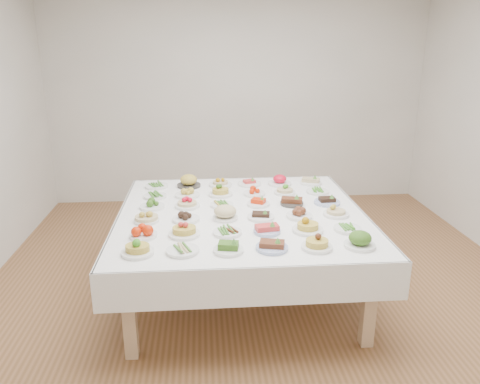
{
  "coord_description": "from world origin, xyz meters",
  "views": [
    {
      "loc": [
        -0.49,
        -3.79,
        2.12
      ],
      "look_at": [
        -0.17,
        0.06,
        0.88
      ],
      "focal_mm": 35.0,
      "sensor_mm": 36.0,
      "label": 1
    }
  ],
  "objects": [
    {
      "name": "room_envelope",
      "position": [
        0.0,
        0.0,
        1.83
      ],
      "size": [
        5.02,
        5.02,
        2.81
      ],
      "color": "#8D5D3A",
      "rests_on": "ground"
    },
    {
      "name": "dish_13",
      "position": [
        -0.63,
        -0.25,
        0.78
      ],
      "size": [
        0.21,
        0.21,
        0.08
      ],
      "color": "white",
      "rests_on": "display_table"
    },
    {
      "name": "dish_24",
      "position": [
        -0.94,
        0.36,
        0.77
      ],
      "size": [
        0.22,
        0.21,
        0.05
      ],
      "color": "white",
      "rests_on": "display_table"
    },
    {
      "name": "dish_1",
      "position": [
        -0.64,
        -0.85,
        0.77
      ],
      "size": [
        0.22,
        0.22,
        0.05
      ],
      "color": "white",
      "rests_on": "display_table"
    },
    {
      "name": "dish_11",
      "position": [
        0.6,
        -0.56,
        0.77
      ],
      "size": [
        0.21,
        0.21,
        0.05
      ],
      "color": "white",
      "rests_on": "display_table"
    },
    {
      "name": "dish_4",
      "position": [
        0.29,
        -0.87,
        0.81
      ],
      "size": [
        0.21,
        0.21,
        0.13
      ],
      "color": "white",
      "rests_on": "display_table"
    },
    {
      "name": "dish_25",
      "position": [
        -0.64,
        0.37,
        0.78
      ],
      "size": [
        0.23,
        0.23,
        0.09
      ],
      "color": "white",
      "rests_on": "display_table"
    },
    {
      "name": "dish_12",
      "position": [
        -0.95,
        -0.26,
        0.81
      ],
      "size": [
        0.2,
        0.2,
        0.12
      ],
      "color": "white",
      "rests_on": "display_table"
    },
    {
      "name": "dish_29",
      "position": [
        0.59,
        0.37,
        0.77
      ],
      "size": [
        0.21,
        0.21,
        0.05
      ],
      "color": "white",
      "rests_on": "display_table"
    },
    {
      "name": "dish_33",
      "position": [
        -0.03,
        0.68,
        0.78
      ],
      "size": [
        0.23,
        0.23,
        0.09
      ],
      "color": "white",
      "rests_on": "display_table"
    },
    {
      "name": "dish_32",
      "position": [
        -0.32,
        0.67,
        0.8
      ],
      "size": [
        0.23,
        0.23,
        0.11
      ],
      "color": "white",
      "rests_on": "display_table"
    },
    {
      "name": "dish_8",
      "position": [
        -0.32,
        -0.56,
        0.77
      ],
      "size": [
        0.21,
        0.21,
        0.05
      ],
      "color": "white",
      "rests_on": "display_table"
    },
    {
      "name": "dish_10",
      "position": [
        0.29,
        -0.56,
        0.81
      ],
      "size": [
        0.23,
        0.23,
        0.14
      ],
      "color": "white",
      "rests_on": "display_table"
    },
    {
      "name": "dish_9",
      "position": [
        -0.02,
        -0.56,
        0.79
      ],
      "size": [
        0.2,
        0.2,
        0.09
      ],
      "color": "#4C66B2",
      "rests_on": "display_table"
    },
    {
      "name": "dish_6",
      "position": [
        -0.94,
        -0.56,
        0.79
      ],
      "size": [
        0.2,
        0.2,
        0.1
      ],
      "color": "white",
      "rests_on": "display_table"
    },
    {
      "name": "display_table",
      "position": [
        -0.17,
        -0.09,
        0.68
      ],
      "size": [
        2.07,
        2.07,
        0.75
      ],
      "color": "white",
      "rests_on": "ground"
    },
    {
      "name": "dish_5",
      "position": [
        0.59,
        -0.86,
        0.8
      ],
      "size": [
        0.22,
        0.22,
        0.12
      ],
      "color": "white",
      "rests_on": "display_table"
    },
    {
      "name": "dish_22",
      "position": [
        0.28,
        0.06,
        0.79
      ],
      "size": [
        0.2,
        0.2,
        0.09
      ],
      "color": "#302D2A",
      "rests_on": "display_table"
    },
    {
      "name": "dish_23",
      "position": [
        0.6,
        0.06,
        0.79
      ],
      "size": [
        0.23,
        0.23,
        0.1
      ],
      "color": "#4C66B2",
      "rests_on": "display_table"
    },
    {
      "name": "dish_28",
      "position": [
        0.28,
        0.37,
        0.79
      ],
      "size": [
        0.2,
        0.2,
        0.1
      ],
      "color": "white",
      "rests_on": "display_table"
    },
    {
      "name": "dish_34",
      "position": [
        0.28,
        0.67,
        0.8
      ],
      "size": [
        0.23,
        0.23,
        0.12
      ],
      "color": "white",
      "rests_on": "display_table"
    },
    {
      "name": "dish_27",
      "position": [
        -0.02,
        0.36,
        0.78
      ],
      "size": [
        0.2,
        0.2,
        0.08
      ],
      "color": "white",
      "rests_on": "display_table"
    },
    {
      "name": "dish_2",
      "position": [
        -0.33,
        -0.87,
        0.79
      ],
      "size": [
        0.21,
        0.21,
        0.09
      ],
      "color": "white",
      "rests_on": "display_table"
    },
    {
      "name": "dish_16",
      "position": [
        0.29,
        -0.25,
        0.79
      ],
      "size": [
        0.21,
        0.21,
        0.09
      ],
      "color": "white",
      "rests_on": "display_table"
    },
    {
      "name": "dish_35",
      "position": [
        0.59,
        0.67,
        0.79
      ],
      "size": [
        0.21,
        0.21,
        0.09
      ],
      "color": "white",
      "rests_on": "display_table"
    },
    {
      "name": "dish_14",
      "position": [
        -0.32,
        -0.25,
        0.81
      ],
      "size": [
        0.2,
        0.2,
        0.12
      ],
      "color": "white",
      "rests_on": "display_table"
    },
    {
      "name": "dish_3",
      "position": [
        -0.03,
        -0.85,
        0.79
      ],
      "size": [
        0.22,
        0.22,
        0.1
      ],
      "color": "#4C66B2",
      "rests_on": "display_table"
    },
    {
      "name": "dish_31",
      "position": [
        -0.63,
        0.67,
        0.81
      ],
      "size": [
        0.23,
        0.23,
        0.13
      ],
      "color": "#302D2A",
      "rests_on": "display_table"
    },
    {
      "name": "dish_30",
      "position": [
        -0.95,
        0.67,
        0.77
      ],
      "size": [
        0.22,
        0.22,
        0.05
      ],
      "color": "white",
      "rests_on": "display_table"
    },
    {
      "name": "dish_15",
      "position": [
        -0.03,
        -0.26,
        0.78
      ],
      "size": [
        0.22,
        0.22,
        0.09
      ],
      "color": "white",
      "rests_on": "display_table"
    },
    {
      "name": "dish_21",
      "position": [
        -0.01,
        0.06,
        0.78
      ],
      "size": [
        0.2,
        0.2,
        0.08
      ],
      "color": "white",
      "rests_on": "display_table"
    },
    {
      "name": "dish_0",
      "position": [
        -0.94,
        -0.85,
        0.82
      ],
      "size": [
        0.22,
        0.22,
        0.14
      ],
      "color": "white",
      "rests_on": "display_table"
    },
    {
      "name": "dish_18",
      "position": [
        -0.94,
        0.07,
        0.79
      ],
      "size": [
        0.21,
        0.21,
        0.09
      ],
      "color": "white",
      "rests_on": "display_table"
    },
    {
      "name": "dish_19",
      "position": [
        -0.63,
        0.07,
        0.81
      ],
      "size": [
        0.21,
        0.21,
        0.12
      ],
      "color": "white",
      "rests_on": "display_table"
    },
    {
      "name": "dish_20",
      "position": [
        -0.33,
        0.06,
        0.77
      ],
      "size": [
        0.2,
        0.2,
        0.05
      ],
      "color": "white",
      "rests_on": "display_table"
    },
    {
      "name": "dish_17",
      "position": [
        0.6,
        -0.24,
        0.81
      ],
      "size": [
        0.21,
        0.21,
        0.12
      ],
      "color": "white",
      "rests_on": "display_table"
    },
    {
      "name": "dish_26",
      "position": [
        -0.33,
        0.37,
        0.81
      ],
      "size": [
        0.22,
        0.22,
        0.13
      ],
      "color": "white",
      "rests_on": "display_table"
    },
    {
      "name": "dish_7",
      "position": [
        -0.64,
        -0.56,
        0.81
      ],
      "size": [
        0.23,
        0.23,
        0.14
      ],
      "color": "white",
      "rests_on": "display_table"
    }
  ]
}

